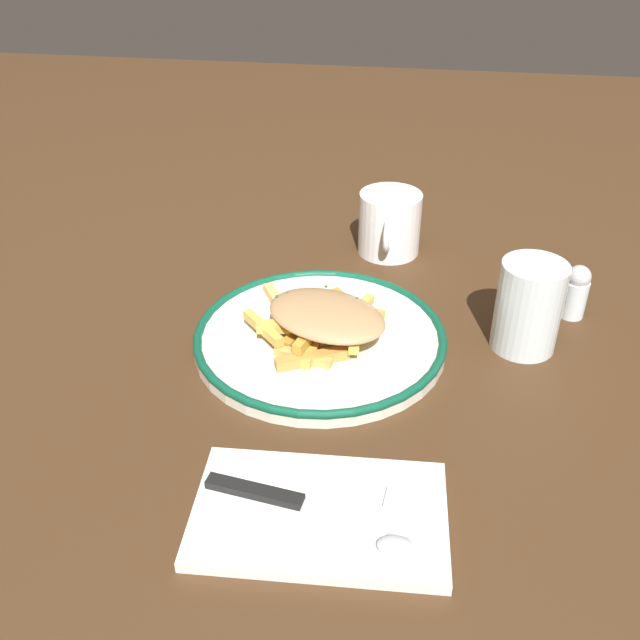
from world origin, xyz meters
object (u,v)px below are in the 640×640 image
object	(u,v)px
fries_heap	(323,319)
coffee_mug	(389,224)
knife	(299,502)
salt_shaker	(576,291)
fork	(338,487)
napkin	(320,514)
spoon	(356,540)
water_glass	(529,306)
plate	(320,337)

from	to	relation	value
fries_heap	coffee_mug	xyz separation A→B (m)	(-0.25, 0.06, 0.00)
knife	salt_shaker	bearing A→B (deg)	142.58
fork	coffee_mug	world-z (taller)	coffee_mug
napkin	spoon	xyz separation A→B (m)	(0.03, 0.03, 0.01)
fork	salt_shaker	size ratio (longest dim) A/B	2.53
napkin	knife	distance (m)	0.02
fries_heap	spoon	distance (m)	0.29
napkin	water_glass	world-z (taller)	water_glass
napkin	fork	distance (m)	0.03
fork	salt_shaker	bearing A→B (deg)	143.94
plate	knife	world-z (taller)	same
napkin	coffee_mug	world-z (taller)	coffee_mug
coffee_mug	fork	bearing A→B (deg)	-1.29
napkin	coffee_mug	size ratio (longest dim) A/B	1.89
knife	coffee_mug	xyz separation A→B (m)	(-0.50, 0.04, 0.03)
knife	spoon	distance (m)	0.06
plate	salt_shaker	size ratio (longest dim) A/B	4.22
fries_heap	napkin	world-z (taller)	fries_heap
napkin	spoon	bearing A→B (deg)	48.75
water_glass	coffee_mug	world-z (taller)	water_glass
water_glass	spoon	bearing A→B (deg)	-26.35
plate	fork	bearing A→B (deg)	12.49
fries_heap	salt_shaker	size ratio (longest dim) A/B	2.66
knife	coffee_mug	world-z (taller)	coffee_mug
salt_shaker	knife	bearing A→B (deg)	-37.42
plate	fries_heap	xyz separation A→B (m)	(0.01, 0.00, 0.03)
fork	coffee_mug	size ratio (longest dim) A/B	1.52
coffee_mug	salt_shaker	xyz separation A→B (m)	(0.14, 0.24, -0.01)
salt_shaker	fork	bearing A→B (deg)	-36.06
plate	water_glass	bearing A→B (deg)	98.45
fries_heap	napkin	bearing A→B (deg)	7.88
coffee_mug	salt_shaker	world-z (taller)	coffee_mug
napkin	salt_shaker	distance (m)	0.45
plate	fries_heap	bearing A→B (deg)	39.41
plate	napkin	xyz separation A→B (m)	(0.26, 0.04, -0.00)
coffee_mug	napkin	bearing A→B (deg)	-2.60
fries_heap	salt_shaker	distance (m)	0.32
water_glass	plate	bearing A→B (deg)	-81.55
spoon	fork	bearing A→B (deg)	-158.36
plate	napkin	distance (m)	0.26
fries_heap	knife	world-z (taller)	fries_heap
fries_heap	fork	xyz separation A→B (m)	(0.23, 0.05, -0.03)
spoon	water_glass	bearing A→B (deg)	153.65
fork	water_glass	xyz separation A→B (m)	(-0.27, 0.18, 0.04)
fork	napkin	bearing A→B (deg)	-24.49
plate	knife	distance (m)	0.26
coffee_mug	water_glass	bearing A→B (deg)	39.21
plate	napkin	bearing A→B (deg)	8.63
fork	coffee_mug	bearing A→B (deg)	178.71
knife	spoon	bearing A→B (deg)	58.08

